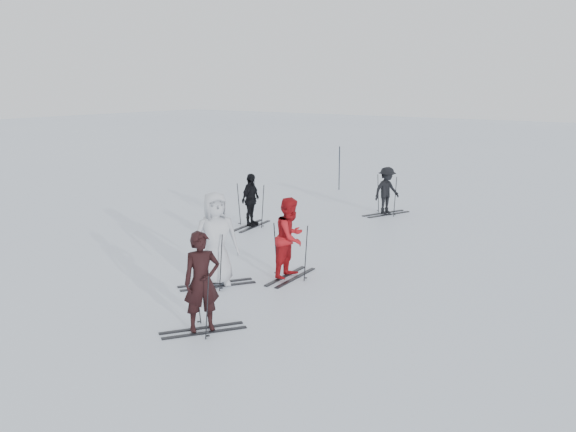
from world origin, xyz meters
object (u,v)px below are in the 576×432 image
object	(u,v)px
skier_uphill_left	(251,201)
skier_uphill_far	(387,191)
skier_grey	(216,240)
piste_marker	(339,168)
skier_near_dark	(202,283)
skier_red	(291,239)

from	to	relation	value
skier_uphill_left	skier_uphill_far	bearing A→B (deg)	-41.38
skier_grey	skier_uphill_far	distance (m)	8.85
skier_uphill_left	skier_grey	bearing A→B (deg)	-158.09
piste_marker	skier_uphill_far	bearing A→B (deg)	-40.60
skier_near_dark	skier_uphill_left	size ratio (longest dim) A/B	1.12
skier_grey	skier_uphill_left	xyz separation A→B (m)	(-2.96, 4.84, -0.21)
skier_red	skier_grey	world-z (taller)	skier_grey
skier_uphill_left	piste_marker	world-z (taller)	piste_marker
skier_grey	skier_uphill_left	distance (m)	5.68
skier_uphill_left	piste_marker	distance (m)	7.31
skier_red	skier_near_dark	bearing A→B (deg)	-176.13
skier_red	piste_marker	distance (m)	11.87
skier_near_dark	skier_red	xyz separation A→B (m)	(-0.56, 3.44, 0.01)
skier_uphill_left	skier_uphill_far	world-z (taller)	skier_uphill_left
skier_grey	skier_uphill_left	bearing A→B (deg)	64.43
skier_uphill_far	piste_marker	distance (m)	4.94
skier_near_dark	piste_marker	size ratio (longest dim) A/B	1.01
skier_near_dark	skier_red	distance (m)	3.49
piste_marker	skier_grey	bearing A→B (deg)	-70.66
skier_near_dark	skier_red	bearing A→B (deg)	42.62
skier_grey	piste_marker	world-z (taller)	skier_grey
skier_uphill_left	skier_uphill_far	xyz separation A→B (m)	(2.48, 3.99, -0.02)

